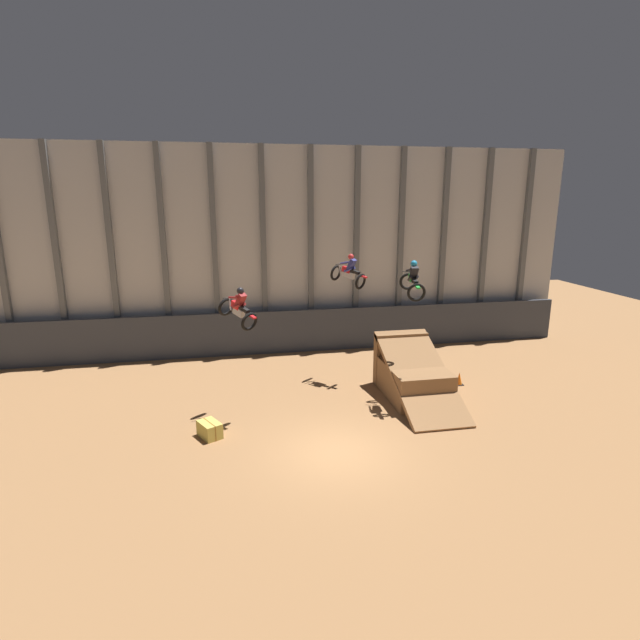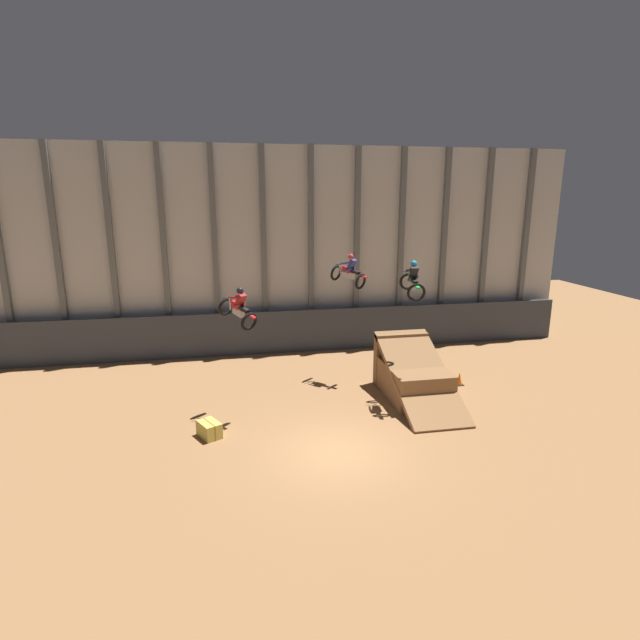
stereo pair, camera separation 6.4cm
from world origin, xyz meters
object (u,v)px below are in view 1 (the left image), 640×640
rider_bike_right_air (413,281)px  hay_bale_trackside (210,429)px  dirt_ramp (412,376)px  rider_bike_center_air (349,272)px  traffic_cone_near_ramp (459,379)px  rider_bike_left_air (239,309)px

rider_bike_right_air → hay_bale_trackside: (-8.05, -1.75, -4.76)m
dirt_ramp → rider_bike_right_air: rider_bike_right_air is taller
rider_bike_center_air → hay_bale_trackside: bearing=178.3°
rider_bike_center_air → traffic_cone_near_ramp: size_ratio=2.95×
rider_bike_right_air → rider_bike_left_air: bearing=-172.3°
rider_bike_left_air → hay_bale_trackside: bearing=-161.7°
rider_bike_left_air → traffic_cone_near_ramp: bearing=-29.1°
dirt_ramp → hay_bale_trackside: size_ratio=4.89×
dirt_ramp → rider_bike_center_air: (-2.17, 2.55, 4.13)m
dirt_ramp → rider_bike_center_air: size_ratio=3.08×
dirt_ramp → rider_bike_left_air: size_ratio=3.00×
dirt_ramp → rider_bike_left_air: (-7.20, -0.61, 3.38)m
rider_bike_center_air → hay_bale_trackside: (-6.26, -4.90, -4.70)m
rider_bike_center_air → hay_bale_trackside: 9.24m
rider_bike_center_air → hay_bale_trackside: size_ratio=1.59×
dirt_ramp → traffic_cone_near_ramp: size_ratio=9.08×
rider_bike_left_air → rider_bike_center_air: bearing=-4.3°
dirt_ramp → rider_bike_left_air: 7.98m
rider_bike_left_air → hay_bale_trackside: rider_bike_left_air is taller
rider_bike_right_air → rider_bike_center_air: bearing=127.2°
traffic_cone_near_ramp → hay_bale_trackside: traffic_cone_near_ramp is taller
rider_bike_left_air → rider_bike_center_air: 6.00m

